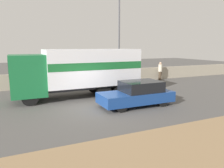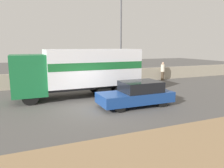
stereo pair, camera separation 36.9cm
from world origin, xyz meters
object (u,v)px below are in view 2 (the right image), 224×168
Objects in this scene: street_lamp at (121,35)px; car_hatchback at (137,94)px; box_truck at (81,69)px; pedestrian at (163,71)px.

street_lamp is 1.78× the size of car_hatchback.
box_truck reaches higher than car_hatchback.
street_lamp is at bearing -108.08° from car_hatchback.
pedestrian is (4.96, 0.38, -3.47)m from street_lamp.
car_hatchback is at bearing 123.38° from box_truck.
box_truck is at bearing -157.75° from pedestrian.
box_truck is 4.46m from car_hatchback.
car_hatchback is (-2.34, -7.15, -3.71)m from street_lamp.
street_lamp reaches higher than car_hatchback.
street_lamp is 6.41m from box_truck.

